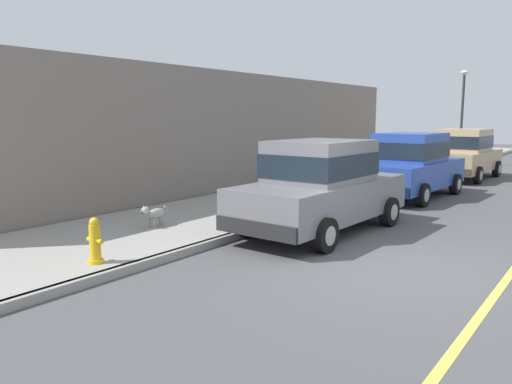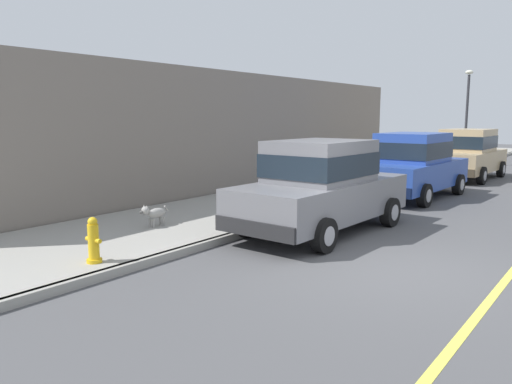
{
  "view_description": "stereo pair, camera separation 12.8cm",
  "coord_description": "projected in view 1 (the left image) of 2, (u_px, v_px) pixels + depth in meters",
  "views": [
    {
      "loc": [
        2.82,
        -7.54,
        2.41
      ],
      "look_at": [
        -3.24,
        0.7,
        0.85
      ],
      "focal_mm": 35.0,
      "sensor_mm": 36.0,
      "label": 1
    },
    {
      "loc": [
        2.92,
        -7.46,
        2.41
      ],
      "look_at": [
        -3.24,
        0.7,
        0.85
      ],
      "focal_mm": 35.0,
      "sensor_mm": 36.0,
      "label": 2
    }
  ],
  "objects": [
    {
      "name": "car_tan_sedan",
      "position": [
        464.0,
        153.0,
        19.27
      ],
      "size": [
        2.13,
        4.65,
        1.92
      ],
      "color": "tan",
      "rests_on": "ground"
    },
    {
      "name": "street_lamp",
      "position": [
        463.0,
        106.0,
        23.86
      ],
      "size": [
        0.36,
        0.36,
        4.42
      ],
      "color": "#2D2D33",
      "rests_on": "sidewalk"
    },
    {
      "name": "sidewalk",
      "position": [
        173.0,
        224.0,
        10.94
      ],
      "size": [
        3.6,
        64.0,
        0.14
      ],
      "primitive_type": "cube",
      "color": "#99968E",
      "rests_on": "ground"
    },
    {
      "name": "ground_plane",
      "position": [
        392.0,
        267.0,
        8.02
      ],
      "size": [
        80.0,
        80.0,
        0.0
      ],
      "primitive_type": "plane",
      "color": "#4C4C4F"
    },
    {
      "name": "curb",
      "position": [
        237.0,
        235.0,
        9.88
      ],
      "size": [
        0.16,
        64.0,
        0.14
      ],
      "primitive_type": "cube",
      "color": "gray",
      "rests_on": "ground"
    },
    {
      "name": "dog_grey",
      "position": [
        154.0,
        213.0,
        10.28
      ],
      "size": [
        0.22,
        0.76,
        0.49
      ],
      "color": "#999691",
      "rests_on": "sidewalk"
    },
    {
      "name": "fire_hydrant",
      "position": [
        95.0,
        242.0,
        7.73
      ],
      "size": [
        0.34,
        0.24,
        0.72
      ],
      "color": "gold",
      "rests_on": "sidewalk"
    },
    {
      "name": "car_grey_sedan",
      "position": [
        321.0,
        185.0,
        10.34
      ],
      "size": [
        2.14,
        4.65,
        1.92
      ],
      "color": "slate",
      "rests_on": "ground"
    },
    {
      "name": "building_facade",
      "position": [
        244.0,
        133.0,
        16.12
      ],
      "size": [
        0.5,
        20.0,
        3.75
      ],
      "primitive_type": "cube",
      "color": "slate",
      "rests_on": "ground"
    },
    {
      "name": "lane_centre_line",
      "position": [
        501.0,
        287.0,
        7.08
      ],
      "size": [
        0.12,
        57.6,
        0.01
      ],
      "primitive_type": "cube",
      "color": "#E0D64C",
      "rests_on": "ground"
    },
    {
      "name": "car_blue_sedan",
      "position": [
        411.0,
        165.0,
        14.82
      ],
      "size": [
        2.16,
        4.67,
        1.92
      ],
      "color": "#28479E",
      "rests_on": "ground"
    }
  ]
}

